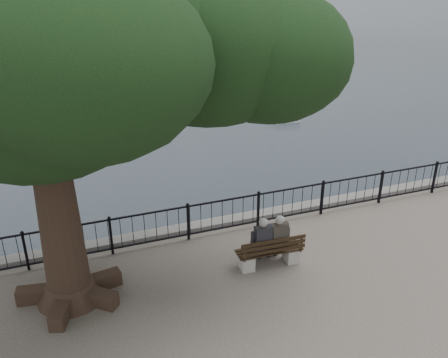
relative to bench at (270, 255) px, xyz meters
name	(u,v)px	position (x,y,z in m)	size (l,w,h in m)	color
harbor	(218,239)	(-0.51, 2.33, -0.80)	(260.00, 260.00, 1.20)	#5D5A56
railing	(224,214)	(-0.51, 1.82, 0.26)	(22.06, 0.06, 1.00)	black
bench	(270,255)	(0.00, 0.00, 0.00)	(1.64, 0.57, 0.85)	gray
person_left	(261,243)	(-0.21, 0.10, 0.33)	(0.41, 0.68, 1.35)	black
person_right	(277,240)	(0.21, 0.08, 0.33)	(0.41, 0.68, 1.35)	#272420
tree	(77,44)	(-3.86, 0.51, 5.13)	(10.11, 7.06, 8.25)	black
lion_monument	(90,6)	(1.49, 49.26, 0.90)	(5.93, 5.93, 8.77)	#5D5A56
sailboat_b	(34,82)	(-5.06, 24.01, -0.96)	(2.23, 5.00, 10.80)	white
sailboat_c	(272,105)	(6.94, 14.46, -1.00)	(1.70, 4.80, 9.02)	white
sailboat_d	(246,67)	(9.19, 23.58, -1.03)	(2.60, 4.92, 7.73)	white
sailboat_f	(99,48)	(0.35, 34.45, -0.97)	(3.68, 6.42, 11.82)	white
sailboat_g	(161,41)	(6.10, 36.08, -0.97)	(2.35, 5.52, 10.89)	white
sailboat_h	(33,38)	(-4.76, 41.75, -0.97)	(3.20, 4.89, 10.45)	white
sailboat_i	(51,75)	(-3.92, 25.81, -1.00)	(2.14, 5.21, 9.40)	white
sailboat_j	(167,45)	(6.01, 33.61, -0.95)	(2.00, 5.54, 11.90)	white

